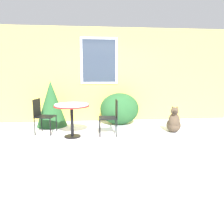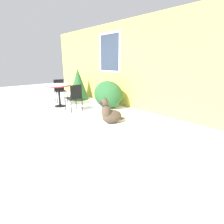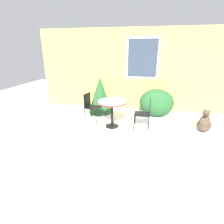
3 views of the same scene
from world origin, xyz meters
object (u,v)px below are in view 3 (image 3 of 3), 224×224
Objects in this scene: patio_table at (112,105)px; dog at (204,123)px; patio_chair_near_table at (91,105)px; patio_chair_far_side at (145,112)px.

patio_table is 1.11× the size of dog.
patio_table is at bearing -157.51° from dog.
patio_chair_near_table reaches higher than patio_table.
dog is (2.55, 0.16, -0.43)m from patio_table.
patio_chair_far_side is (0.93, 0.07, -0.19)m from patio_table.
patio_chair_near_table is 1.18× the size of dog.
dog is at bearing 94.42° from patio_chair_far_side.
patio_chair_near_table and patio_chair_far_side have the same top height.
patio_chair_far_side reaches higher than patio_table.
patio_chair_far_side is at bearing -88.53° from patio_chair_near_table.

